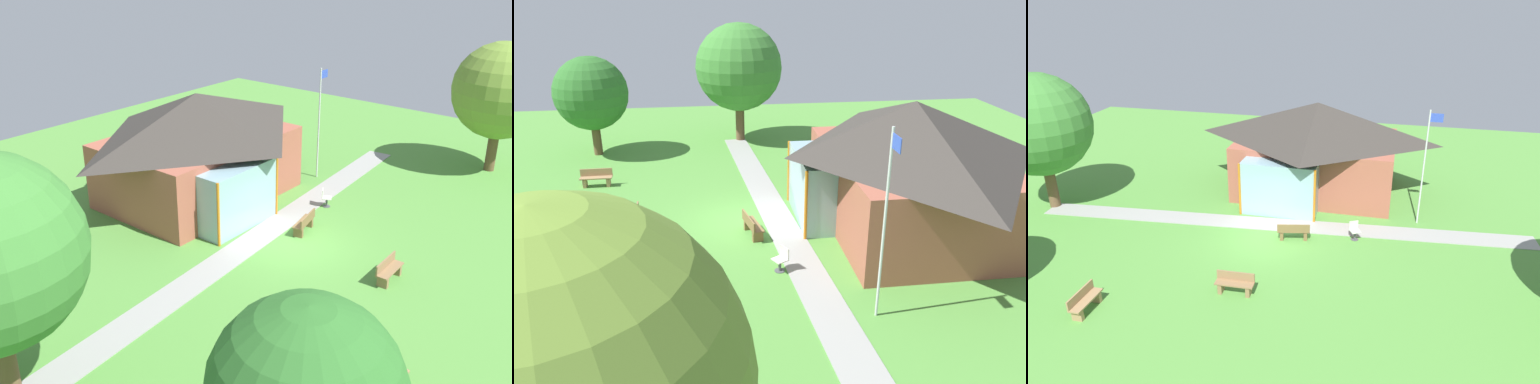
# 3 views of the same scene
# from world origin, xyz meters

# --- Properties ---
(ground_plane) EXTENTS (44.00, 44.00, 0.00)m
(ground_plane) POSITION_xyz_m (0.00, 0.00, 0.00)
(ground_plane) COLOR #54933D
(pavilion) EXTENTS (9.54, 7.72, 5.08)m
(pavilion) POSITION_xyz_m (1.03, 6.39, 2.65)
(pavilion) COLOR #A35642
(pavilion) RESTS_ON ground_plane
(footpath) EXTENTS (24.31, 3.31, 0.03)m
(footpath) POSITION_xyz_m (0.00, 1.63, 0.01)
(footpath) COLOR #999993
(footpath) RESTS_ON ground_plane
(flagpole) EXTENTS (0.64, 0.08, 5.72)m
(flagpole) POSITION_xyz_m (6.77, 3.50, 3.15)
(flagpole) COLOR silver
(flagpole) RESTS_ON ground_plane
(bench_front_center) EXTENTS (1.51, 0.49, 0.84)m
(bench_front_center) POSITION_xyz_m (-0.15, -4.22, 0.40)
(bench_front_center) COLOR olive
(bench_front_center) RESTS_ON ground_plane
(bench_rear_near_path) EXTENTS (1.56, 0.75, 0.84)m
(bench_rear_near_path) POSITION_xyz_m (1.12, 0.39, 0.40)
(bench_rear_near_path) COLOR brown
(bench_rear_near_path) RESTS_ON ground_plane
(bench_front_left) EXTENTS (0.45, 1.50, 0.84)m
(bench_front_left) POSITION_xyz_m (-5.07, -6.53, 0.40)
(bench_front_left) COLOR #9E7A51
(bench_front_left) RESTS_ON ground_plane
(patio_chair_lawn_spare) EXTENTS (0.60, 0.60, 0.86)m
(patio_chair_lawn_spare) POSITION_xyz_m (3.86, 1.12, 0.42)
(patio_chair_lawn_spare) COLOR beige
(patio_chair_lawn_spare) RESTS_ON ground_plane
(tree_far_east) EXTENTS (5.00, 5.00, 6.85)m
(tree_far_east) POSITION_xyz_m (13.42, -3.19, 4.33)
(tree_far_east) COLOR brown
(tree_far_east) RESTS_ON ground_plane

